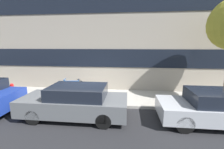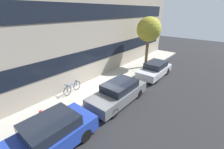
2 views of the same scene
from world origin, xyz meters
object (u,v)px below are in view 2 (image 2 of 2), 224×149
Objects in this scene: parked_car_silver at (155,69)px; street_tree at (149,30)px; parked_car_grey at (118,92)px; parked_car_blue at (49,136)px; bicycle at (72,88)px; fire_hydrant at (42,117)px.

parked_car_silver is 0.80× the size of street_tree.
street_tree is at bearing -166.48° from parked_car_grey.
street_tree is (11.28, 1.60, 3.05)m from parked_car_blue.
parked_car_silver is at bearing -180.00° from parked_car_blue.
parked_car_grey is at bearing -180.00° from parked_car_blue.
parked_car_blue is at bearing 0.00° from parked_car_silver.
parked_car_grey is 2.75× the size of bicycle.
parked_car_blue is 4.64m from parked_car_grey.
fire_hydrant is 11.26m from street_tree.
parked_car_grey is 5.27m from parked_car_silver.
parked_car_grey is 1.11× the size of parked_car_silver.
parked_car_blue is 5.30× the size of fire_hydrant.
parked_car_silver is at bearing -130.57° from street_tree.
parked_car_grey reaches higher than bicycle.
parked_car_silver reaches higher than fire_hydrant.
bicycle is 0.32× the size of street_tree.
parked_car_grey is at bearing -21.85° from fire_hydrant.
fire_hydrant is at bearing 17.01° from bicycle.
parked_car_blue is at bearing 0.00° from parked_car_grey.
parked_car_blue reaches higher than bicycle.
parked_car_grey is 3.29m from bicycle.
parked_car_blue is 1.03× the size of parked_car_silver.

